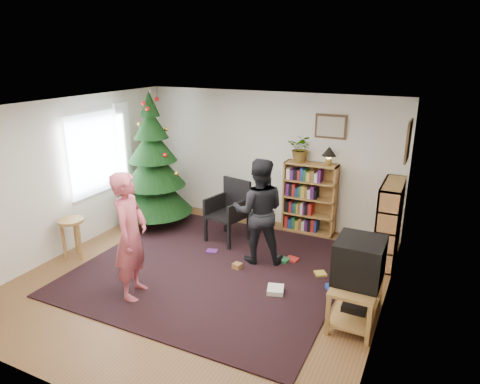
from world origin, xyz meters
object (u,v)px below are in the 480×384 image
at_px(tv_stand, 356,296).
at_px(person_standing, 131,236).
at_px(armchair, 230,208).
at_px(person_by_chair, 259,211).
at_px(picture_back, 331,127).
at_px(picture_right, 409,141).
at_px(bookshelf_right, 389,222).
at_px(bookshelf_back, 310,197).
at_px(table_lamp, 329,153).
at_px(stool, 72,228).
at_px(crt_tv, 359,260).
at_px(potted_plant, 301,148).
at_px(christmas_tree, 154,171).

height_order(tv_stand, person_standing, person_standing).
height_order(tv_stand, armchair, armchair).
height_order(person_standing, person_by_chair, person_standing).
relative_size(picture_back, person_by_chair, 0.33).
height_order(picture_right, person_standing, picture_right).
height_order(bookshelf_right, person_by_chair, person_by_chair).
bearing_deg(bookshelf_right, picture_back, 58.11).
xyz_separation_m(picture_back, person_by_chair, (-0.63, -1.62, -1.11)).
relative_size(bookshelf_back, table_lamp, 3.93).
xyz_separation_m(stool, table_lamp, (3.38, 2.68, 1.01)).
distance_m(crt_tv, potted_plant, 2.95).
xyz_separation_m(picture_back, bookshelf_back, (-0.27, -0.14, -1.29)).
bearing_deg(picture_back, christmas_tree, -160.48).
distance_m(picture_back, picture_right, 1.51).
xyz_separation_m(picture_right, crt_tv, (-0.26, -1.82, -1.14)).
relative_size(christmas_tree, armchair, 2.34).
bearing_deg(person_standing, bookshelf_right, -66.74).
bearing_deg(christmas_tree, picture_back, 19.52).
bearing_deg(person_standing, armchair, -26.18).
height_order(bookshelf_back, armchair, bookshelf_back).
bearing_deg(person_by_chair, crt_tv, 130.66).
relative_size(crt_tv, potted_plant, 1.22).
relative_size(picture_back, crt_tv, 0.91).
bearing_deg(picture_back, table_lamp, -76.30).
bearing_deg(potted_plant, stool, -137.09).
bearing_deg(crt_tv, person_by_chair, 151.43).
bearing_deg(picture_back, person_standing, -118.23).
bearing_deg(bookshelf_right, picture_right, -83.44).
height_order(bookshelf_back, tv_stand, bookshelf_back).
relative_size(person_standing, potted_plant, 3.52).
bearing_deg(picture_right, bookshelf_back, 159.67).
bearing_deg(bookshelf_right, person_by_chair, 115.61).
distance_m(picture_right, bookshelf_back, 2.13).
bearing_deg(armchair, crt_tv, -17.39).
bearing_deg(bookshelf_back, person_standing, -115.40).
bearing_deg(stool, crt_tv, 3.53).
xyz_separation_m(picture_right, potted_plant, (-1.79, 0.59, -0.40)).
height_order(bookshelf_back, table_lamp, table_lamp).
bearing_deg(bookshelf_right, tv_stand, 176.19).
bearing_deg(picture_right, potted_plant, 161.78).
xyz_separation_m(person_by_chair, potted_plant, (0.17, 1.48, 0.71)).
bearing_deg(bookshelf_back, picture_back, 26.81).
bearing_deg(stool, person_standing, -16.08).
bearing_deg(crt_tv, picture_right, 81.93).
xyz_separation_m(picture_back, crt_tv, (1.07, -2.54, -1.14)).
relative_size(picture_right, crt_tv, 0.99).
xyz_separation_m(crt_tv, armchair, (-2.48, 1.48, -0.23)).
height_order(bookshelf_back, stool, bookshelf_back).
bearing_deg(person_standing, tv_stand, -92.91).
xyz_separation_m(picture_back, potted_plant, (-0.47, -0.14, -0.40)).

